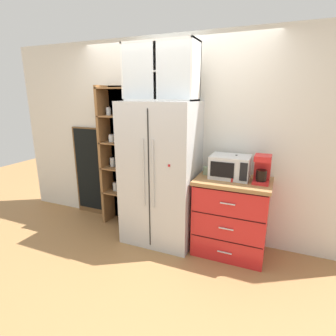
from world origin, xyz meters
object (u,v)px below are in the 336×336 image
coffee_maker (262,169)px  chalkboard_menu (92,172)px  mug_red (233,177)px  bottle_clear (234,170)px  refrigerator (161,174)px  microwave (230,167)px  bottle_green (236,168)px  mug_sage (207,171)px

coffee_maker → chalkboard_menu: bearing=174.4°
mug_red → bottle_clear: 0.11m
refrigerator → microwave: refrigerator is taller
refrigerator → bottle_green: size_ratio=6.72×
chalkboard_menu → bottle_clear: bearing=-6.0°
refrigerator → mug_sage: (0.56, 0.11, 0.08)m
refrigerator → bottle_clear: size_ratio=7.06×
mug_sage → bottle_green: size_ratio=0.46×
mug_sage → bottle_green: 0.34m
bottle_clear → chalkboard_menu: chalkboard_menu is taller
coffee_maker → mug_red: 0.32m
microwave → chalkboard_menu: chalkboard_menu is taller
mug_red → bottle_green: bottle_green is taller
microwave → bottle_clear: microwave is taller
refrigerator → mug_sage: 0.57m
coffee_maker → mug_sage: bearing=174.1°
mug_sage → bottle_clear: size_ratio=0.48×
microwave → mug_red: (0.06, -0.12, -0.08)m
mug_sage → bottle_green: bottle_green is taller
bottle_clear → chalkboard_menu: 2.25m
microwave → mug_sage: (-0.28, 0.02, -0.08)m
bottle_green → chalkboard_menu: bearing=175.8°
bottle_green → bottle_clear: 0.07m
refrigerator → chalkboard_menu: refrigerator is taller
mug_red → bottle_green: (-0.00, 0.16, 0.07)m
refrigerator → bottle_green: (0.89, 0.13, 0.15)m
microwave → mug_sage: size_ratio=3.65×
coffee_maker → bottle_green: 0.31m
mug_sage → chalkboard_menu: 1.90m
refrigerator → microwave: (0.84, 0.09, 0.16)m
refrigerator → mug_red: 0.90m
refrigerator → coffee_maker: refrigerator is taller
coffee_maker → microwave: bearing=173.1°
refrigerator → coffee_maker: size_ratio=5.72×
microwave → coffee_maker: bearing=-6.9°
coffee_maker → mug_sage: size_ratio=2.57×
bottle_clear → chalkboard_menu: size_ratio=0.18×
bottle_green → chalkboard_menu: chalkboard_menu is taller
mug_red → chalkboard_menu: size_ratio=0.08×
mug_red → bottle_green: 0.18m
chalkboard_menu → refrigerator: bearing=-12.6°
mug_sage → mug_red: bearing=-23.3°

